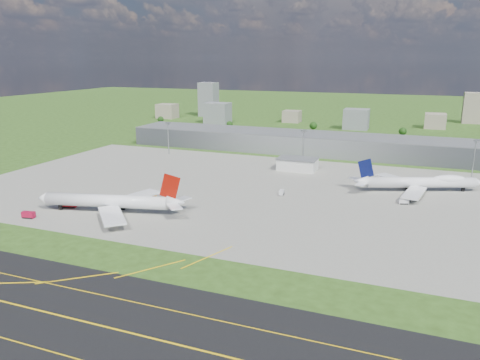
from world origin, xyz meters
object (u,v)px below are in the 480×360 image
(fire_truck, at_px, (69,204))
(van_white_near, at_px, (281,193))
(crash_tender, at_px, (29,215))
(van_white_far, at_px, (404,202))
(airliner_red_twin, at_px, (112,202))
(airliner_blue_quad, at_px, (421,182))
(tug_yellow, at_px, (153,197))

(fire_truck, xyz_separation_m, van_white_near, (96.03, 62.25, -0.43))
(crash_tender, height_order, van_white_near, crash_tender)
(van_white_far, bearing_deg, airliner_red_twin, -169.57)
(van_white_near, bearing_deg, van_white_far, -91.24)
(fire_truck, bearing_deg, airliner_blue_quad, 12.92)
(fire_truck, distance_m, van_white_far, 175.63)
(van_white_far, bearing_deg, fire_truck, -172.97)
(crash_tender, relative_size, van_white_far, 1.19)
(crash_tender, distance_m, van_white_far, 190.46)
(airliner_red_twin, bearing_deg, airliner_blue_quad, -159.01)
(fire_truck, distance_m, van_white_near, 114.44)
(fire_truck, relative_size, crash_tender, 1.33)
(fire_truck, xyz_separation_m, crash_tender, (-6.50, -20.60, -0.19))
(airliner_red_twin, height_order, airliner_blue_quad, airliner_red_twin)
(fire_truck, distance_m, crash_tender, 21.60)
(airliner_red_twin, height_order, tug_yellow, airliner_red_twin)
(airliner_blue_quad, bearing_deg, tug_yellow, -174.13)
(airliner_blue_quad, height_order, tug_yellow, airliner_blue_quad)
(van_white_near, xyz_separation_m, van_white_far, (65.19, 7.42, -0.07))
(airliner_red_twin, relative_size, crash_tender, 11.70)
(airliner_red_twin, height_order, van_white_far, airliner_red_twin)
(van_white_near, bearing_deg, crash_tender, 121.21)
(airliner_red_twin, xyz_separation_m, crash_tender, (-32.57, -22.09, -4.04))
(tug_yellow, bearing_deg, airliner_blue_quad, 6.82)
(van_white_far, bearing_deg, airliner_blue_quad, 58.98)
(crash_tender, distance_m, van_white_near, 131.82)
(airliner_blue_quad, xyz_separation_m, fire_truck, (-168.86, -98.85, -3.62))
(airliner_red_twin, distance_m, van_white_far, 151.43)
(airliner_red_twin, height_order, van_white_near, airliner_red_twin)
(airliner_blue_quad, height_order, van_white_near, airliner_blue_quad)
(van_white_far, bearing_deg, van_white_near, 170.15)
(airliner_blue_quad, distance_m, van_white_far, 30.45)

